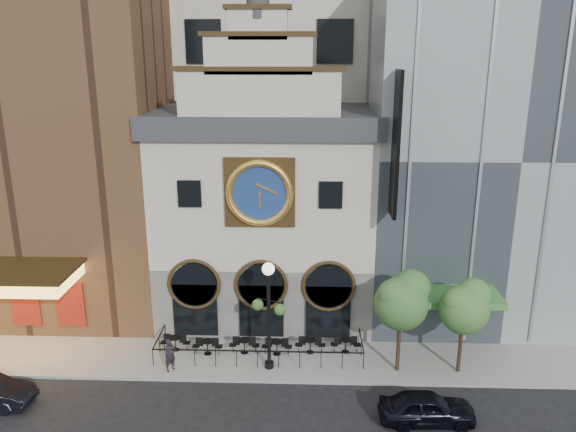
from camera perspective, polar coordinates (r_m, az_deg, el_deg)
The scene contains 17 objects.
ground at distance 28.37m, azimuth -3.31°, elevation -16.60°, with size 120.00×120.00×0.00m, color black.
sidewalk at distance 30.45m, azimuth -2.88°, elevation -13.93°, with size 44.00×5.00×0.15m, color gray.
clock_building at distance 32.78m, azimuth -2.27°, elevation 0.91°, with size 12.60×8.78×18.65m.
theater_building at distance 37.10m, azimuth -22.96°, elevation 10.76°, with size 14.00×15.60×25.00m.
retail_building at distance 35.69m, azimuth 19.39°, elevation 6.95°, with size 14.00×14.40×20.00m.
cafe_railing at distance 30.19m, azimuth -2.89°, elevation -13.07°, with size 10.60×2.60×0.90m, color black, non-canonical shape.
bistro_0 at distance 31.06m, azimuth -11.37°, elevation -12.46°, with size 1.58×0.68×0.90m.
bistro_1 at distance 30.44m, azimuth -8.18°, elevation -12.93°, with size 1.58×0.68×0.90m.
bistro_2 at distance 30.33m, azimuth -4.46°, elevation -12.92°, with size 1.58×0.68×0.90m.
bistro_3 at distance 30.11m, azimuth -1.14°, elevation -13.10°, with size 1.58×0.68×0.90m.
bistro_4 at distance 30.28m, azimuth 2.27°, elevation -12.93°, with size 1.58×0.68×0.90m.
bistro_5 at distance 30.44m, azimuth 5.88°, elevation -12.84°, with size 1.58×0.68×0.90m.
car_right at distance 26.20m, azimuth 13.94°, elevation -18.38°, with size 1.66×4.12×1.40m, color black.
pedestrian at distance 29.19m, azimuth -11.90°, elevation -13.63°, with size 0.62×0.41×1.70m, color black.
lamppost at distance 27.60m, azimuth -1.98°, elevation -8.94°, with size 1.69×1.08×5.63m.
tree_left at distance 27.82m, azimuth 11.52°, elevation -8.28°, with size 2.71×2.61×5.23m.
tree_right at distance 28.58m, azimuth 17.53°, elevation -8.67°, with size 2.51×2.42×4.84m.
Camera 1 is at (2.39, -23.67, 15.45)m, focal length 35.00 mm.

